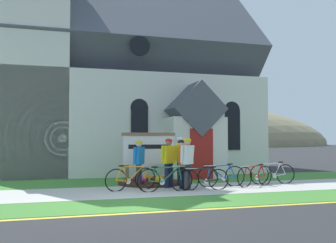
# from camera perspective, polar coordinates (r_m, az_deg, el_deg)

# --- Properties ---
(ground) EXTENTS (140.00, 140.00, 0.00)m
(ground) POSITION_cam_1_polar(r_m,az_deg,el_deg) (13.95, -7.81, -9.54)
(ground) COLOR #2B2B2D
(sidewalk_slab) EXTENTS (32.00, 2.71, 0.01)m
(sidewalk_slab) POSITION_cam_1_polar(r_m,az_deg,el_deg) (12.36, -0.38, -10.44)
(sidewalk_slab) COLOR #B7B5AD
(sidewalk_slab) RESTS_ON ground
(grass_verge) EXTENTS (32.00, 1.92, 0.01)m
(grass_verge) POSITION_cam_1_polar(r_m,az_deg,el_deg) (10.17, 3.17, -12.14)
(grass_verge) COLOR #427F33
(grass_verge) RESTS_ON ground
(church_lawn) EXTENTS (24.00, 2.99, 0.01)m
(church_lawn) POSITION_cam_1_polar(r_m,az_deg,el_deg) (15.11, -3.29, -9.01)
(church_lawn) COLOR #427F33
(church_lawn) RESTS_ON ground
(curb_paint_stripe) EXTENTS (28.00, 0.16, 0.01)m
(curb_paint_stripe) POSITION_cam_1_polar(r_m,az_deg,el_deg) (9.15, 5.49, -13.22)
(curb_paint_stripe) COLOR yellow
(curb_paint_stripe) RESTS_ON ground
(church_building) EXTENTS (13.30, 10.47, 12.87)m
(church_building) POSITION_cam_1_polar(r_m,az_deg,el_deg) (20.48, -8.12, 5.49)
(church_building) COLOR silver
(church_building) RESTS_ON ground
(church_sign) EXTENTS (2.05, 0.20, 1.91)m
(church_sign) POSITION_cam_1_polar(r_m,az_deg,el_deg) (14.14, -2.98, -4.39)
(church_sign) COLOR #7F6047
(church_sign) RESTS_ON ground
(flower_bed) EXTENTS (2.34, 2.34, 0.34)m
(flower_bed) POSITION_cam_1_polar(r_m,az_deg,el_deg) (13.96, -2.78, -9.19)
(flower_bed) COLOR #382319
(flower_bed) RESTS_ON ground
(bicycle_white) EXTENTS (1.67, 0.57, 0.80)m
(bicycle_white) POSITION_cam_1_polar(r_m,az_deg,el_deg) (13.77, 13.16, -8.03)
(bicycle_white) COLOR black
(bicycle_white) RESTS_ON ground
(bicycle_orange) EXTENTS (1.74, 0.39, 0.85)m
(bicycle_orange) POSITION_cam_1_polar(r_m,az_deg,el_deg) (12.33, -5.72, -8.67)
(bicycle_orange) COLOR black
(bicycle_orange) RESTS_ON ground
(bicycle_red) EXTENTS (1.73, 0.15, 0.83)m
(bicycle_red) POSITION_cam_1_polar(r_m,az_deg,el_deg) (13.34, 8.19, -8.21)
(bicycle_red) COLOR black
(bicycle_red) RESTS_ON ground
(bicycle_silver) EXTENTS (1.83, 0.08, 0.83)m
(bicycle_silver) POSITION_cam_1_polar(r_m,az_deg,el_deg) (12.00, -0.46, -8.82)
(bicycle_silver) COLOR black
(bicycle_silver) RESTS_ON ground
(bicycle_yellow) EXTENTS (1.71, 0.18, 0.79)m
(bicycle_yellow) POSITION_cam_1_polar(r_m,az_deg,el_deg) (12.38, 5.50, -8.74)
(bicycle_yellow) COLOR black
(bicycle_yellow) RESTS_ON ground
(bicycle_blue) EXTENTS (1.76, 0.24, 0.84)m
(bicycle_blue) POSITION_cam_1_polar(r_m,az_deg,el_deg) (14.59, 15.68, -7.65)
(bicycle_blue) COLOR black
(bicycle_blue) RESTS_ON ground
(cyclist_in_red_jersey) EXTENTS (0.48, 0.55, 1.62)m
(cyclist_in_red_jersey) POSITION_cam_1_polar(r_m,az_deg,el_deg) (12.96, -4.46, -5.90)
(cyclist_in_red_jersey) COLOR #2D2D33
(cyclist_in_red_jersey) RESTS_ON ground
(cyclist_in_orange_jersey) EXTENTS (0.62, 0.41, 1.69)m
(cyclist_in_orange_jersey) POSITION_cam_1_polar(r_m,az_deg,el_deg) (12.85, 0.13, -5.72)
(cyclist_in_orange_jersey) COLOR #191E38
(cyclist_in_orange_jersey) RESTS_ON ground
(cyclist_in_white_jersey) EXTENTS (0.36, 0.67, 1.65)m
(cyclist_in_white_jersey) POSITION_cam_1_polar(r_m,az_deg,el_deg) (12.59, 2.10, -5.91)
(cyclist_in_white_jersey) COLOR #191E38
(cyclist_in_white_jersey) RESTS_ON ground
(cyclist_in_green_jersey) EXTENTS (0.57, 0.52, 1.71)m
(cyclist_in_green_jersey) POSITION_cam_1_polar(r_m,az_deg,el_deg) (12.31, 2.96, -5.78)
(cyclist_in_green_jersey) COLOR #2D2D33
(cyclist_in_green_jersey) RESTS_ON ground
(cyclist_in_yellow_jersey) EXTENTS (0.33, 0.74, 1.73)m
(cyclist_in_yellow_jersey) POSITION_cam_1_polar(r_m,az_deg,el_deg) (13.37, 1.74, -5.45)
(cyclist_in_yellow_jersey) COLOR #2D2D33
(cyclist_in_yellow_jersey) RESTS_ON ground
(roadside_conifer) EXTENTS (2.92, 2.92, 6.64)m
(roadside_conifer) POSITION_cam_1_polar(r_m,az_deg,el_deg) (23.47, 9.02, 4.22)
(roadside_conifer) COLOR #3D2D1E
(roadside_conifer) RESTS_ON ground
(distant_hill) EXTENTS (97.11, 50.98, 21.73)m
(distant_hill) POSITION_cam_1_polar(r_m,az_deg,el_deg) (86.62, -5.07, -3.72)
(distant_hill) COLOR #847A5B
(distant_hill) RESTS_ON ground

